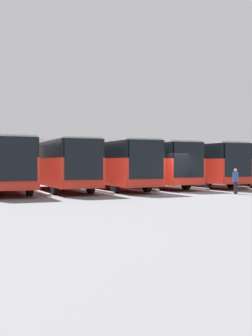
{
  "coord_description": "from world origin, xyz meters",
  "views": [
    {
      "loc": [
        15.51,
        21.08,
        1.88
      ],
      "look_at": [
        0.51,
        -5.73,
        1.52
      ],
      "focal_mm": 45.0,
      "sensor_mm": 36.0,
      "label": 1
    }
  ],
  "objects_px": {
    "bus_4": "(111,163)",
    "bus_5": "(58,163)",
    "bus_3": "(149,163)",
    "pedestrian": "(236,180)",
    "bus_2": "(193,163)",
    "bus_1": "(228,163)",
    "bus_6": "(1,163)"
  },
  "relations": [
    {
      "from": "bus_1",
      "to": "pedestrian",
      "type": "distance_m",
      "value": 10.29
    },
    {
      "from": "bus_4",
      "to": "bus_5",
      "type": "height_order",
      "value": "same"
    },
    {
      "from": "bus_5",
      "to": "pedestrian",
      "type": "distance_m",
      "value": 11.69
    },
    {
      "from": "bus_3",
      "to": "pedestrian",
      "type": "xyz_separation_m",
      "value": [
        -0.85,
        8.41,
        -1.05
      ]
    },
    {
      "from": "bus_2",
      "to": "bus_3",
      "type": "bearing_deg",
      "value": -3.02
    },
    {
      "from": "bus_1",
      "to": "bus_2",
      "type": "relative_size",
      "value": 1.0
    },
    {
      "from": "bus_4",
      "to": "bus_6",
      "type": "height_order",
      "value": "same"
    },
    {
      "from": "bus_3",
      "to": "bus_5",
      "type": "distance_m",
      "value": 7.49
    },
    {
      "from": "bus_3",
      "to": "pedestrian",
      "type": "bearing_deg",
      "value": 101.56
    },
    {
      "from": "bus_1",
      "to": "bus_3",
      "type": "height_order",
      "value": "same"
    },
    {
      "from": "bus_2",
      "to": "bus_5",
      "type": "xyz_separation_m",
      "value": [
        11.23,
        -0.3,
        0.0
      ]
    },
    {
      "from": "bus_2",
      "to": "bus_5",
      "type": "height_order",
      "value": "same"
    },
    {
      "from": "bus_3",
      "to": "pedestrian",
      "type": "distance_m",
      "value": 8.51
    },
    {
      "from": "bus_5",
      "to": "pedestrian",
      "type": "xyz_separation_m",
      "value": [
        -8.34,
        8.13,
        -1.05
      ]
    },
    {
      "from": "bus_2",
      "to": "bus_6",
      "type": "bearing_deg",
      "value": 3.97
    },
    {
      "from": "bus_1",
      "to": "bus_3",
      "type": "distance_m",
      "value": 7.51
    },
    {
      "from": "bus_5",
      "to": "bus_1",
      "type": "bearing_deg",
      "value": -175.49
    },
    {
      "from": "pedestrian",
      "to": "bus_2",
      "type": "bearing_deg",
      "value": -170.99
    },
    {
      "from": "bus_2",
      "to": "bus_4",
      "type": "xyz_separation_m",
      "value": [
        7.48,
        0.24,
        0.0
      ]
    },
    {
      "from": "bus_6",
      "to": "pedestrian",
      "type": "height_order",
      "value": "bus_6"
    },
    {
      "from": "pedestrian",
      "to": "bus_4",
      "type": "bearing_deg",
      "value": -119.53
    },
    {
      "from": "pedestrian",
      "to": "bus_5",
      "type": "bearing_deg",
      "value": -105.01
    },
    {
      "from": "bus_6",
      "to": "bus_4",
      "type": "bearing_deg",
      "value": -179.65
    },
    {
      "from": "bus_2",
      "to": "pedestrian",
      "type": "relative_size",
      "value": 7.58
    },
    {
      "from": "bus_2",
      "to": "bus_4",
      "type": "distance_m",
      "value": 7.49
    },
    {
      "from": "bus_3",
      "to": "bus_6",
      "type": "xyz_separation_m",
      "value": [
        11.23,
        0.11,
        0.0
      ]
    },
    {
      "from": "bus_3",
      "to": "bus_4",
      "type": "distance_m",
      "value": 3.83
    },
    {
      "from": "bus_1",
      "to": "pedestrian",
      "type": "xyz_separation_m",
      "value": [
        6.63,
        7.8,
        -1.05
      ]
    },
    {
      "from": "bus_4",
      "to": "pedestrian",
      "type": "relative_size",
      "value": 7.58
    },
    {
      "from": "bus_2",
      "to": "bus_6",
      "type": "distance_m",
      "value": 14.98
    },
    {
      "from": "bus_2",
      "to": "bus_5",
      "type": "bearing_deg",
      "value": 4.22
    },
    {
      "from": "bus_3",
      "to": "pedestrian",
      "type": "relative_size",
      "value": 7.58
    }
  ]
}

